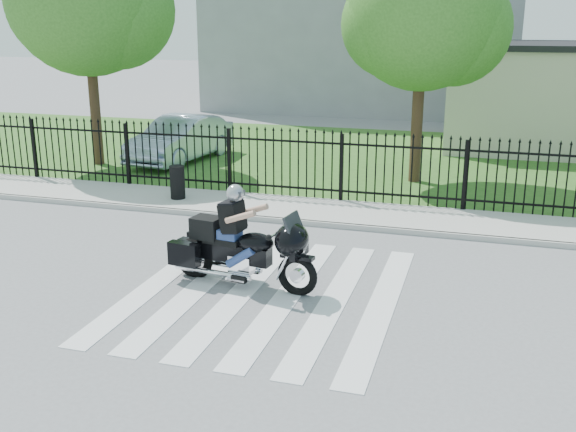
# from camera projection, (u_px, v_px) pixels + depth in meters

# --- Properties ---
(ground) EXTENTS (120.00, 120.00, 0.00)m
(ground) POSITION_uv_depth(u_px,v_px,m) (265.00, 293.00, 11.57)
(ground) COLOR slate
(ground) RESTS_ON ground
(crosswalk) EXTENTS (5.00, 5.50, 0.01)m
(crosswalk) POSITION_uv_depth(u_px,v_px,m) (265.00, 293.00, 11.57)
(crosswalk) COLOR silver
(crosswalk) RESTS_ON ground
(sidewalk) EXTENTS (40.00, 2.00, 0.12)m
(sidewalk) POSITION_uv_depth(u_px,v_px,m) (332.00, 212.00, 16.14)
(sidewalk) COLOR #ADAAA3
(sidewalk) RESTS_ON ground
(curb) EXTENTS (40.00, 0.12, 0.12)m
(curb) POSITION_uv_depth(u_px,v_px,m) (322.00, 224.00, 15.23)
(curb) COLOR #ADAAA3
(curb) RESTS_ON ground
(grass_strip) EXTENTS (40.00, 12.00, 0.02)m
(grass_strip) POSITION_uv_depth(u_px,v_px,m) (379.00, 158.00, 22.59)
(grass_strip) COLOR #2C541C
(grass_strip) RESTS_ON ground
(iron_fence) EXTENTS (26.00, 0.04, 1.80)m
(iron_fence) POSITION_uv_depth(u_px,v_px,m) (341.00, 169.00, 16.82)
(iron_fence) COLOR black
(iron_fence) RESTS_ON ground
(tree_mid) EXTENTS (4.20, 4.20, 6.78)m
(tree_mid) POSITION_uv_depth(u_px,v_px,m) (423.00, 13.00, 18.10)
(tree_mid) COLOR #382316
(tree_mid) RESTS_ON ground
(motorcycle_rider) EXTENTS (2.80, 1.14, 1.86)m
(motorcycle_rider) POSITION_uv_depth(u_px,v_px,m) (239.00, 244.00, 11.75)
(motorcycle_rider) COLOR black
(motorcycle_rider) RESTS_ON ground
(parked_car) EXTENTS (2.09, 4.59, 1.46)m
(parked_car) POSITION_uv_depth(u_px,v_px,m) (181.00, 139.00, 21.95)
(parked_car) COLOR #A6B5D1
(parked_car) RESTS_ON grass_strip
(litter_bin) EXTENTS (0.39, 0.39, 0.85)m
(litter_bin) POSITION_uv_depth(u_px,v_px,m) (177.00, 182.00, 17.06)
(litter_bin) COLOR black
(litter_bin) RESTS_ON sidewalk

